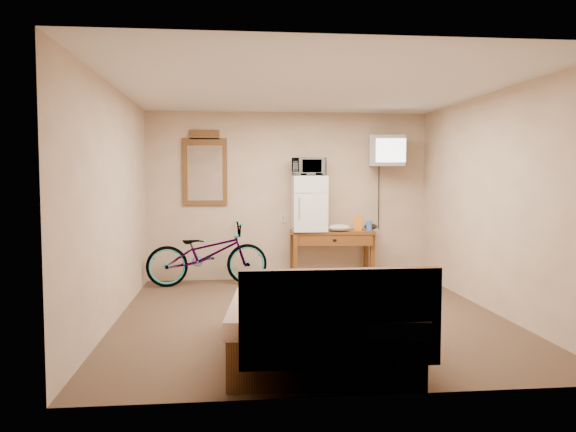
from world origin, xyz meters
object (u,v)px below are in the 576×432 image
object	(u,v)px
blue_cup	(369,225)
crt_television	(387,151)
desk	(332,240)
mini_fridge	(309,203)
bicycle	(207,254)
microwave	(309,167)
bed	(320,321)
wall_mirror	(205,169)

from	to	relation	value
blue_cup	crt_television	xyz separation A→B (m)	(0.26, 0.03, 1.10)
desk	crt_television	xyz separation A→B (m)	(0.81, 0.02, 1.30)
mini_fridge	bicycle	distance (m)	1.65
microwave	bed	xyz separation A→B (m)	(-0.39, -3.42, -1.39)
bicycle	bed	bearing A→B (deg)	-168.37
blue_cup	wall_mirror	bearing A→B (deg)	173.36
blue_cup	microwave	bearing A→B (deg)	176.98
desk	blue_cup	xyz separation A→B (m)	(0.55, -0.01, 0.21)
bicycle	bed	distance (m)	3.45
desk	bed	distance (m)	3.47
crt_television	bed	bearing A→B (deg)	-114.25
crt_television	bicycle	size ratio (longest dim) A/B	0.37
wall_mirror	bed	size ratio (longest dim) A/B	0.53
wall_mirror	bicycle	size ratio (longest dim) A/B	0.64
microwave	wall_mirror	size ratio (longest dim) A/B	0.44
crt_television	bicycle	xyz separation A→B (m)	(-2.63, -0.13, -1.47)
desk	crt_television	size ratio (longest dim) A/B	1.98
mini_fridge	microwave	world-z (taller)	microwave
desk	microwave	bearing A→B (deg)	173.83
wall_mirror	blue_cup	bearing A→B (deg)	-6.64
crt_television	bed	xyz separation A→B (m)	(-1.53, -3.40, -1.62)
mini_fridge	wall_mirror	bearing A→B (deg)	171.27
wall_mirror	bicycle	xyz separation A→B (m)	(0.04, -0.38, -1.21)
bicycle	desk	bearing A→B (deg)	-93.37
wall_mirror	bed	distance (m)	4.06
desk	mini_fridge	distance (m)	0.63
blue_cup	wall_mirror	distance (m)	2.56
mini_fridge	microwave	distance (m)	0.54
crt_television	wall_mirror	world-z (taller)	wall_mirror
blue_cup	bed	bearing A→B (deg)	-110.67
mini_fridge	crt_television	distance (m)	1.38
blue_cup	desk	bearing A→B (deg)	178.93
mini_fridge	blue_cup	xyz separation A→B (m)	(0.89, -0.05, -0.33)
wall_mirror	crt_television	bearing A→B (deg)	-5.40
desk	wall_mirror	xyz separation A→B (m)	(-1.86, 0.27, 1.04)
microwave	bed	distance (m)	3.71
wall_mirror	bed	xyz separation A→B (m)	(1.13, -3.65, -1.36)
mini_fridge	blue_cup	bearing A→B (deg)	-3.01
desk	microwave	size ratio (longest dim) A/B	2.62
microwave	bed	world-z (taller)	microwave
blue_cup	bicycle	bearing A→B (deg)	-177.54
crt_television	wall_mirror	size ratio (longest dim) A/B	0.58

